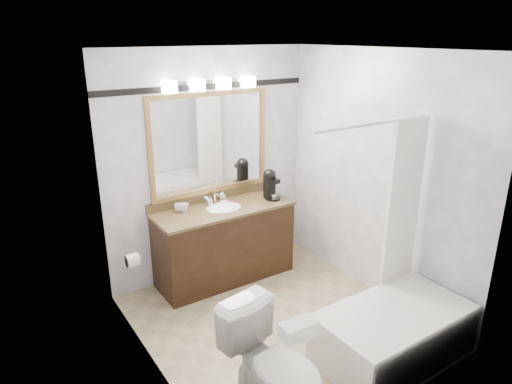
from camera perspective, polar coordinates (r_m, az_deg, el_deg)
room at (r=3.97m, az=3.06°, el=-1.01°), size 2.42×2.62×2.52m
vanity at (r=5.07m, az=-3.97°, el=-6.23°), size 1.53×0.58×0.97m
mirror at (r=4.94m, az=-5.79°, el=6.05°), size 1.40×0.04×1.10m
vanity_light_bar at (r=4.79m, az=-5.73°, el=13.31°), size 1.02×0.14×0.12m
accent_stripe at (r=4.85m, az=-6.10°, el=12.98°), size 2.40×0.01×0.06m
bathtub at (r=4.19m, az=16.83°, el=-15.65°), size 1.30×0.75×1.96m
tp_roll at (r=4.27m, az=-15.18°, el=-8.26°), size 0.11×0.12×0.12m
toilet at (r=3.43m, az=2.43°, el=-21.02°), size 0.59×0.87×0.82m
tissue_box at (r=2.99m, az=5.32°, el=-16.68°), size 0.24×0.14×0.10m
coffee_maker at (r=5.12m, az=1.76°, el=1.08°), size 0.18×0.22×0.34m
cup_left at (r=4.85m, az=-9.58°, el=-1.93°), size 0.11×0.11×0.08m
cup_right at (r=4.82m, az=-8.97°, el=-1.97°), size 0.10×0.10×0.09m
soap_bottle_a at (r=4.97m, az=-5.77°, el=-1.12°), size 0.06×0.06×0.10m
soap_bottle_b at (r=5.13m, az=-4.21°, el=-0.46°), size 0.08×0.08×0.09m
soap_bar at (r=5.04m, az=-4.03°, el=-1.24°), size 0.08×0.05×0.02m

